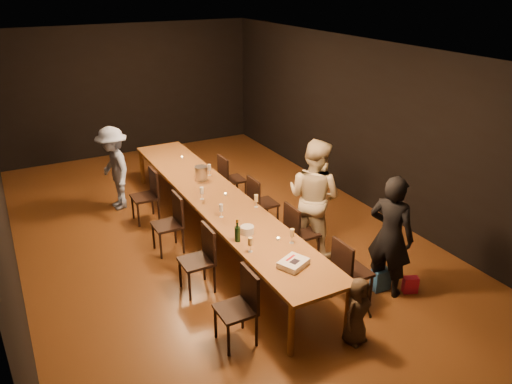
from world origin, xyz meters
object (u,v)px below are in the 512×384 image
chair_right_3 (233,179)px  woman_tan (314,197)px  plate_stack (247,230)px  woman_birthday (391,236)px  chair_right_2 (263,202)px  birthday_cake (293,263)px  chair_right_0 (353,271)px  chair_right_1 (302,232)px  champagne_bottle (237,230)px  chair_left_0 (235,309)px  ice_bucket (201,173)px  table (217,200)px  chair_left_1 (196,261)px  man_blue (114,168)px  chair_left_2 (167,224)px  chair_left_3 (144,196)px  child (357,311)px

chair_right_3 → woman_tan: bearing=7.7°
woman_tan → plate_stack: (-1.28, -0.28, -0.11)m
plate_stack → woman_birthday: bearing=-36.1°
chair_right_2 → birthday_cake: bearing=-20.6°
chair_right_0 → woman_tan: size_ratio=0.51×
chair_right_1 → chair_right_0: bearing=-0.0°
woman_birthday → chair_right_2: bearing=-10.9°
chair_right_0 → champagne_bottle: bearing=-128.9°
chair_right_1 → woman_birthday: woman_birthday is taller
chair_right_2 → chair_left_0: same height
ice_bucket → table: bearing=-94.4°
chair_right_0 → chair_left_1: 2.08m
woman_birthday → man_blue: bearing=6.2°
chair_right_1 → chair_left_2: 2.08m
plate_stack → chair_left_1: bearing=171.6°
chair_right_2 → man_blue: size_ratio=0.60×
chair_left_3 → woman_birthday: (2.26, -3.63, 0.39)m
chair_left_1 → chair_left_3: bearing=0.0°
woman_tan → plate_stack: woman_tan is taller
chair_right_0 → birthday_cake: (-0.87, 0.09, 0.32)m
champagne_bottle → ice_bucket: 2.26m
table → woman_birthday: bearing=-59.8°
chair_left_0 → chair_left_3: (0.00, 3.60, 0.00)m
plate_stack → champagne_bottle: 0.27m
chair_left_0 → ice_bucket: size_ratio=3.79×
birthday_cake → chair_right_3: bearing=52.3°
woman_tan → birthday_cake: 1.74m
chair_left_2 → champagne_bottle: size_ratio=2.89×
chair_right_1 → chair_right_2: same height
champagne_bottle → child: bearing=-65.3°
chair_right_1 → chair_left_2: bearing=-125.2°
chair_left_3 → child: size_ratio=1.09×
chair_right_1 → man_blue: bearing=-147.8°
chair_right_2 → ice_bucket: size_ratio=3.79×
chair_left_2 → chair_left_3: 1.20m
chair_left_1 → ice_bucket: size_ratio=3.79×
chair_left_2 → birthday_cake: chair_left_2 is taller
chair_left_0 → chair_right_2: bearing=-35.3°
chair_left_0 → champagne_bottle: 1.17m
chair_right_2 → woman_tan: bearing=16.2°
woman_birthday → woman_tan: (-0.26, 1.40, 0.06)m
birthday_cake → champagne_bottle: champagne_bottle is taller
chair_right_2 → child: 3.09m
chair_right_2 → birthday_cake: (-0.87, -2.31, 0.32)m
chair_right_2 → chair_left_0: size_ratio=1.00×
table → man_blue: 2.29m
woman_birthday → table: bearing=6.2°
table → child: child is taller
chair_right_2 → plate_stack: size_ratio=4.96×
chair_right_2 → chair_left_3: same height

